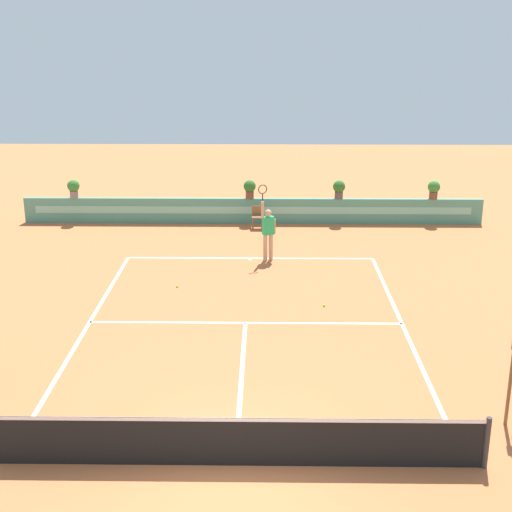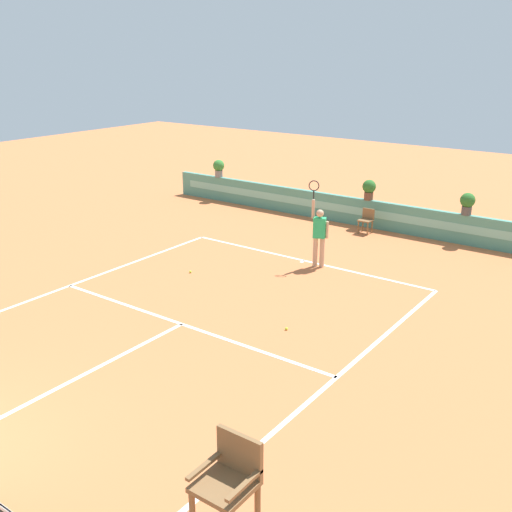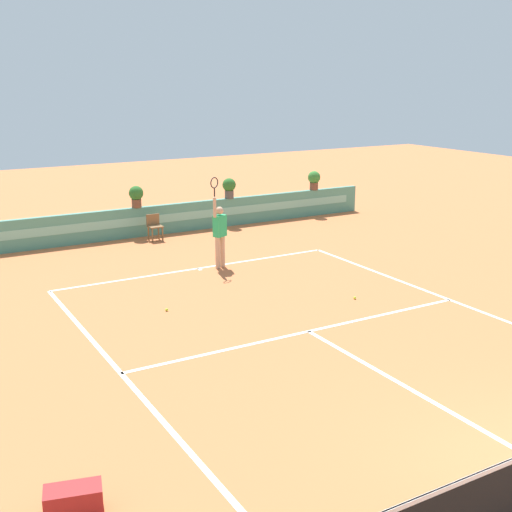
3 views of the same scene
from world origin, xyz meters
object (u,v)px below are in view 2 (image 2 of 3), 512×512
object	(u,v)px
tennis_player	(319,233)
potted_plant_right	(467,202)
potted_plant_far_left	(219,167)
tennis_ball_mid_court	(286,329)
ball_kid_chair	(366,220)
tennis_ball_near_baseline	(190,272)
umpire_chair	(229,504)
potted_plant_centre	(369,188)

from	to	relation	value
tennis_player	potted_plant_right	distance (m)	5.47
potted_plant_far_left	tennis_ball_mid_court	bearing A→B (deg)	-43.85
tennis_ball_mid_court	potted_plant_far_left	size ratio (longest dim) A/B	0.09
ball_kid_chair	tennis_ball_near_baseline	distance (m)	7.00
umpire_chair	potted_plant_centre	size ratio (longest dim) A/B	2.96
umpire_chair	potted_plant_right	bearing A→B (deg)	98.02
ball_kid_chair	potted_plant_right	world-z (taller)	potted_plant_right
potted_plant_right	tennis_player	bearing A→B (deg)	-120.50
tennis_player	tennis_ball_near_baseline	distance (m)	3.90
ball_kid_chair	tennis_ball_mid_court	bearing A→B (deg)	-76.40
tennis_player	umpire_chair	bearing A→B (deg)	-64.80
potted_plant_centre	potted_plant_far_left	xyz separation A→B (m)	(-6.90, 0.00, 0.00)
tennis_player	tennis_ball_near_baseline	xyz separation A→B (m)	(-2.71, -2.61, -1.02)
umpire_chair	potted_plant_centre	bearing A→B (deg)	110.35
tennis_ball_near_baseline	potted_plant_right	distance (m)	9.25
umpire_chair	tennis_ball_mid_court	distance (m)	7.27
tennis_ball_near_baseline	potted_plant_far_left	size ratio (longest dim) A/B	0.09
potted_plant_centre	umpire_chair	bearing A→B (deg)	-69.65
potted_plant_centre	potted_plant_right	world-z (taller)	same
tennis_ball_near_baseline	tennis_ball_mid_court	world-z (taller)	same
tennis_player	potted_plant_right	size ratio (longest dim) A/B	3.57
umpire_chair	tennis_ball_mid_court	xyz separation A→B (m)	(-3.34, 6.32, -1.31)
ball_kid_chair	potted_plant_centre	distance (m)	1.23
umpire_chair	potted_plant_far_left	size ratio (longest dim) A/B	2.96
potted_plant_right	potted_plant_centre	bearing A→B (deg)	180.00
tennis_ball_mid_court	potted_plant_right	size ratio (longest dim) A/B	0.09
tennis_player	potted_plant_far_left	size ratio (longest dim) A/B	3.57
tennis_ball_near_baseline	tennis_ball_mid_court	size ratio (longest dim) A/B	1.00
tennis_ball_mid_court	potted_plant_right	bearing A→B (deg)	82.19
umpire_chair	ball_kid_chair	xyz separation A→B (m)	(-5.29, 14.39, -0.86)
tennis_ball_near_baseline	potted_plant_far_left	world-z (taller)	potted_plant_far_left
potted_plant_far_left	potted_plant_right	size ratio (longest dim) A/B	1.00
tennis_ball_near_baseline	potted_plant_far_left	distance (m)	8.91
tennis_ball_near_baseline	potted_plant_right	size ratio (longest dim) A/B	0.09
tennis_ball_near_baseline	potted_plant_centre	distance (m)	7.71
ball_kid_chair	potted_plant_centre	bearing A→B (deg)	113.44
ball_kid_chair	tennis_player	bearing A→B (deg)	-84.40
tennis_player	tennis_ball_mid_court	world-z (taller)	tennis_player
umpire_chair	tennis_player	bearing A→B (deg)	115.20
tennis_ball_mid_court	potted_plant_centre	distance (m)	9.20
ball_kid_chair	potted_plant_centre	size ratio (longest dim) A/B	1.17
potted_plant_far_left	potted_plant_right	bearing A→B (deg)	0.00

